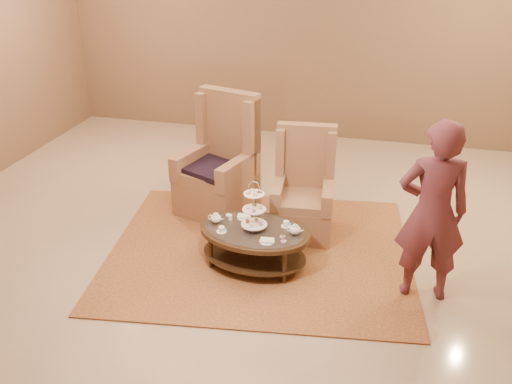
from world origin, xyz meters
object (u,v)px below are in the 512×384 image
(armchair_right, at_px, (303,198))
(person, at_px, (432,212))
(armchair_left, at_px, (220,172))
(tea_table, at_px, (254,236))

(armchair_right, distance_m, person, 1.67)
(armchair_left, bearing_deg, tea_table, -41.88)
(armchair_left, bearing_deg, armchair_right, 0.50)
(tea_table, relative_size, armchair_left, 0.86)
(armchair_left, xyz_separation_m, person, (2.36, -1.24, 0.39))
(tea_table, distance_m, person, 1.73)
(armchair_left, xyz_separation_m, armchair_right, (1.06, -0.30, -0.08))
(tea_table, relative_size, person, 0.70)
(tea_table, bearing_deg, armchair_right, 74.62)
(tea_table, distance_m, armchair_right, 0.92)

